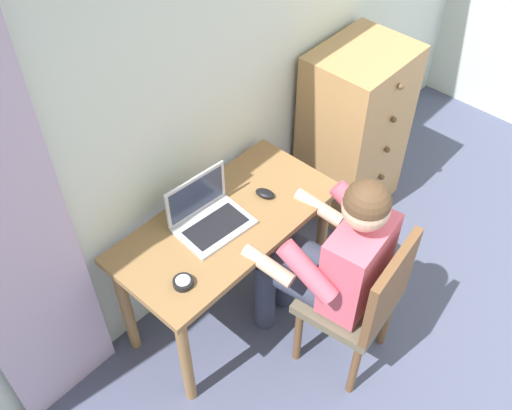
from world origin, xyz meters
name	(u,v)px	position (x,y,z in m)	size (l,w,h in m)	color
wall_back	(236,60)	(0.00, 2.20, 1.25)	(4.80, 0.05, 2.50)	silver
curtain_panel	(12,249)	(-1.31, 2.13, 1.07)	(0.50, 0.03, 2.14)	#B29EBC
desk	(227,237)	(-0.45, 1.86, 0.61)	(1.13, 0.55, 0.73)	olive
dresser	(354,132)	(0.70, 1.91, 0.55)	(0.57, 0.49, 1.10)	tan
chair	(363,300)	(-0.24, 1.18, 0.51)	(0.47, 0.45, 0.90)	brown
person_seated	(332,257)	(-0.26, 1.36, 0.69)	(0.57, 0.61, 1.22)	#33384C
laptop	(208,215)	(-0.51, 1.91, 0.78)	(0.36, 0.28, 0.24)	#B7BABF
computer_mouse	(265,193)	(-0.20, 1.83, 0.74)	(0.06, 0.10, 0.03)	black
desk_clock	(183,282)	(-0.84, 1.73, 0.74)	(0.09, 0.09, 0.03)	black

